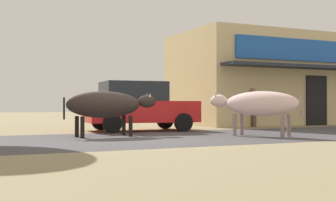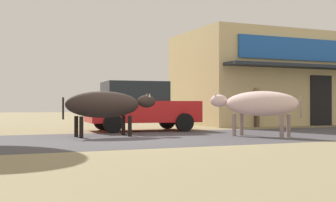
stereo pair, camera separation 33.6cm
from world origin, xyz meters
name	(u,v)px [view 1 (the left image)]	position (x,y,z in m)	size (l,w,h in m)	color
ground	(139,139)	(0.00, 0.00, 0.00)	(80.00, 80.00, 0.00)	#8E805C
asphalt_road	(139,139)	(0.00, 0.00, 0.00)	(72.00, 5.23, 0.00)	#444145
storefront_right_club	(268,80)	(8.79, 6.21, 2.02)	(8.32, 5.68, 4.03)	#D3BC86
parked_hatchback_car	(138,106)	(1.23, 3.25, 0.84)	(3.78, 2.22, 1.64)	red
cow_near_brown	(106,105)	(-0.56, 1.03, 0.88)	(2.73, 0.83, 1.25)	#2D231F
cow_far_dark	(259,104)	(3.34, -0.57, 0.90)	(1.71, 2.60, 1.26)	beige
pedestrian_by_shop	(253,104)	(6.25, 3.78, 0.90)	(0.43, 0.61, 1.54)	brown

